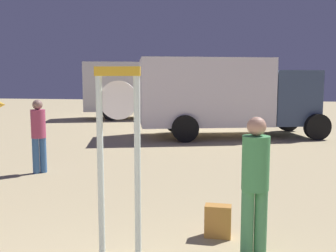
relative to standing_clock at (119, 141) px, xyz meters
The scene contains 6 objects.
standing_clock is the anchor object (origin of this frame).
person_near_clock 1.57m from the standing_clock, 12.58° to the left, with size 0.30×0.30×1.58m.
backpack 1.71m from the standing_clock, 36.18° to the left, with size 0.33×0.21×0.41m.
person_distant 4.54m from the standing_clock, 131.38° to the left, with size 0.31×0.31×1.59m.
box_truck_near 9.81m from the standing_clock, 86.47° to the left, with size 6.90×4.31×2.79m.
box_truck_far 16.51m from the standing_clock, 105.15° to the left, with size 6.90×4.26×3.03m.
Camera 1 is at (1.25, -1.37, 1.95)m, focal length 39.60 mm.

